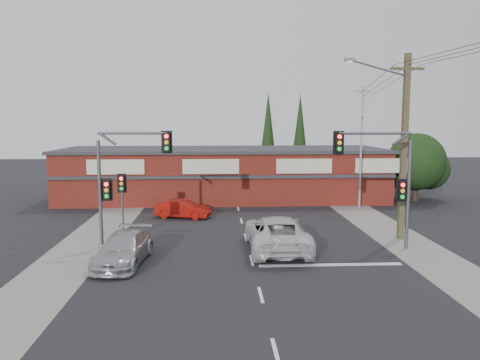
{
  "coord_description": "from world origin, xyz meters",
  "views": [
    {
      "loc": [
        -1.66,
        -21.68,
        6.45
      ],
      "look_at": [
        -0.36,
        3.0,
        3.33
      ],
      "focal_mm": 35.0,
      "sensor_mm": 36.0,
      "label": 1
    }
  ],
  "objects_px": {
    "shop_building": "(224,173)",
    "silver_suv": "(124,249)",
    "white_suv": "(277,233)",
    "utility_pole": "(402,141)",
    "red_sedan": "(183,209)"
  },
  "relations": [
    {
      "from": "shop_building",
      "to": "white_suv",
      "type": "bearing_deg",
      "value": -81.39
    },
    {
      "from": "silver_suv",
      "to": "utility_pole",
      "type": "distance_m",
      "value": 15.44
    },
    {
      "from": "white_suv",
      "to": "utility_pole",
      "type": "relative_size",
      "value": 0.62
    },
    {
      "from": "red_sedan",
      "to": "shop_building",
      "type": "bearing_deg",
      "value": -5.2
    },
    {
      "from": "shop_building",
      "to": "silver_suv",
      "type": "bearing_deg",
      "value": -105.28
    },
    {
      "from": "shop_building",
      "to": "utility_pole",
      "type": "xyz_separation_m",
      "value": [
        9.36,
        -14.0,
        3.26
      ]
    },
    {
      "from": "shop_building",
      "to": "red_sedan",
      "type": "bearing_deg",
      "value": -110.33
    },
    {
      "from": "white_suv",
      "to": "utility_pole",
      "type": "xyz_separation_m",
      "value": [
        6.96,
        1.8,
        4.53
      ]
    },
    {
      "from": "white_suv",
      "to": "red_sedan",
      "type": "distance_m",
      "value": 9.64
    },
    {
      "from": "silver_suv",
      "to": "shop_building",
      "type": "height_order",
      "value": "shop_building"
    },
    {
      "from": "red_sedan",
      "to": "shop_building",
      "type": "height_order",
      "value": "shop_building"
    },
    {
      "from": "silver_suv",
      "to": "red_sedan",
      "type": "distance_m",
      "value": 10.25
    },
    {
      "from": "white_suv",
      "to": "red_sedan",
      "type": "relative_size",
      "value": 1.68
    },
    {
      "from": "utility_pole",
      "to": "white_suv",
      "type": "bearing_deg",
      "value": -165.48
    },
    {
      "from": "white_suv",
      "to": "red_sedan",
      "type": "bearing_deg",
      "value": -57.31
    }
  ]
}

